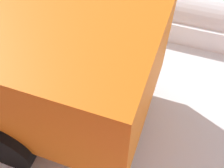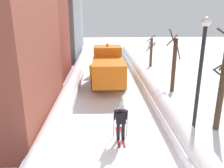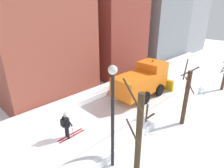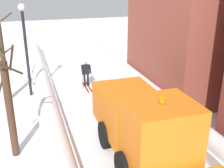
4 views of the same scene
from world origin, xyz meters
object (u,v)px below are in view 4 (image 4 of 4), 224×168
object	(u,v)px
bare_tree_near	(3,61)
bare_tree_mid	(10,108)
traffic_light_pole	(142,36)
plow_truck	(142,123)
skier	(86,71)
street_lamp	(25,40)

from	to	relation	value
bare_tree_near	bare_tree_mid	distance (m)	5.74
traffic_light_pole	plow_truck	bearing A→B (deg)	66.65
traffic_light_pole	bare_tree_mid	size ratio (longest dim) A/B	0.95
bare_tree_near	bare_tree_mid	size ratio (longest dim) A/B	1.09
plow_truck	traffic_light_pole	size ratio (longest dim) A/B	1.42
skier	bare_tree_near	bearing A→B (deg)	9.06
street_lamp	bare_tree_mid	distance (m)	6.22
bare_tree_mid	skier	bearing A→B (deg)	-123.60
traffic_light_pole	bare_tree_near	xyz separation A→B (m)	(8.70, 1.05, -0.66)
street_lamp	plow_truck	bearing A→B (deg)	116.27
bare_tree_near	skier	bearing A→B (deg)	-170.94
skier	bare_tree_mid	size ratio (longest dim) A/B	0.41
skier	traffic_light_pole	size ratio (longest dim) A/B	0.43
plow_truck	skier	bearing A→B (deg)	-87.75
traffic_light_pole	bare_tree_mid	distance (m)	10.71
street_lamp	bare_tree_mid	bearing A→B (deg)	82.21
bare_tree_near	street_lamp	bearing A→B (deg)	-166.00
bare_tree_near	plow_truck	bearing A→B (deg)	124.50
skier	street_lamp	world-z (taller)	street_lamp
skier	traffic_light_pole	xyz separation A→B (m)	(-3.95, -0.29, 1.97)
traffic_light_pole	bare_tree_mid	xyz separation A→B (m)	(8.25, 6.76, -0.94)
bare_tree_mid	plow_truck	bearing A→B (deg)	160.29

